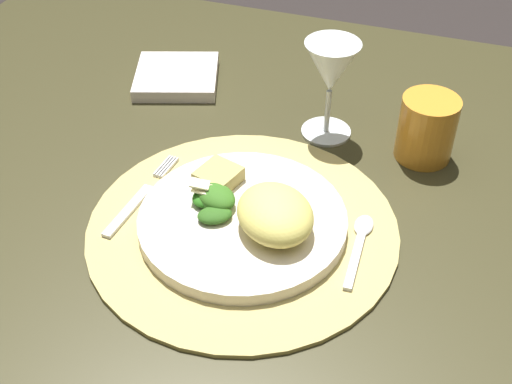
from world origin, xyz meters
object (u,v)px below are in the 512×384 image
dining_table (242,239)px  fork (139,198)px  dinner_plate (243,221)px  wine_glass (331,71)px  napkin (177,76)px  amber_tumbler (427,128)px  spoon (360,239)px

dining_table → fork: fork is taller
dinner_plate → wine_glass: 0.25m
wine_glass → napkin: bearing=167.3°
amber_tumbler → dinner_plate: bearing=-129.8°
napkin → wine_glass: (0.26, -0.06, 0.09)m
dinner_plate → amber_tumbler: size_ratio=2.79×
dining_table → fork: 0.19m
dining_table → napkin: napkin is taller
napkin → dinner_plate: bearing=-53.2°
fork → amber_tumbler: size_ratio=1.87×
napkin → amber_tumbler: size_ratio=1.42×
spoon → wine_glass: 0.25m
dinner_plate → fork: size_ratio=1.49×
dining_table → spoon: spoon is taller
napkin → dining_table: bearing=-47.1°
napkin → amber_tumbler: amber_tumbler is taller
dinner_plate → wine_glass: (0.05, 0.23, 0.09)m
fork → spoon: spoon is taller
spoon → dinner_plate: bearing=-171.2°
amber_tumbler → dining_table: bearing=-150.7°
dining_table → dinner_plate: size_ratio=4.91×
napkin → fork: bearing=-75.3°
wine_glass → amber_tumbler: (0.14, -0.01, -0.06)m
amber_tumbler → fork: bearing=-146.1°
fork → spoon: (0.28, 0.02, -0.00)m
spoon → amber_tumbler: 0.21m
spoon → amber_tumbler: bearing=77.5°
napkin → amber_tumbler: (0.40, -0.07, 0.04)m
dinner_plate → amber_tumbler: 0.29m
dining_table → wine_glass: bearing=58.1°
dinner_plate → spoon: size_ratio=2.01×
dinner_plate → napkin: dinner_plate is taller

